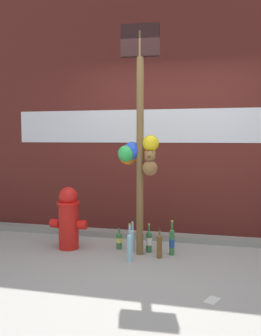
% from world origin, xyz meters
% --- Properties ---
extents(ground_plane, '(14.00, 14.00, 0.00)m').
position_xyz_m(ground_plane, '(0.00, 0.00, 0.00)').
color(ground_plane, '#9E9B93').
extents(building_wall, '(10.00, 0.21, 3.77)m').
position_xyz_m(building_wall, '(-0.00, 1.70, 1.88)').
color(building_wall, '#561E19').
rests_on(building_wall, ground_plane).
extents(curb_strip, '(8.00, 0.12, 0.08)m').
position_xyz_m(curb_strip, '(0.00, 1.15, 0.04)').
color(curb_strip, gray).
rests_on(curb_strip, ground_plane).
extents(memorial_post, '(0.51, 0.35, 2.66)m').
position_xyz_m(memorial_post, '(-0.26, 0.52, 1.44)').
color(memorial_post, brown).
rests_on(memorial_post, ground_plane).
extents(fire_hydrant, '(0.47, 0.28, 0.77)m').
position_xyz_m(fire_hydrant, '(-1.14, 0.52, 0.39)').
color(fire_hydrant, red).
rests_on(fire_hydrant, ground_plane).
extents(bottle_0, '(0.06, 0.06, 0.34)m').
position_xyz_m(bottle_0, '(0.02, 0.42, 0.15)').
color(bottle_0, brown).
rests_on(bottle_0, ground_plane).
extents(bottle_1, '(0.06, 0.06, 0.38)m').
position_xyz_m(bottle_1, '(-0.34, 0.61, 0.15)').
color(bottle_1, '#B2DBEA').
rests_on(bottle_1, ground_plane).
extents(bottle_2, '(0.06, 0.06, 0.41)m').
position_xyz_m(bottle_2, '(0.15, 0.57, 0.16)').
color(bottle_2, '#337038').
rests_on(bottle_2, ground_plane).
extents(bottle_3, '(0.06, 0.06, 0.43)m').
position_xyz_m(bottle_3, '(-0.28, 0.21, 0.17)').
color(bottle_3, '#93CCE0').
rests_on(bottle_3, ground_plane).
extents(bottle_4, '(0.07, 0.07, 0.35)m').
position_xyz_m(bottle_4, '(-0.14, 0.61, 0.14)').
color(bottle_4, '#337038').
rests_on(bottle_4, ground_plane).
extents(bottle_5, '(0.07, 0.07, 0.29)m').
position_xyz_m(bottle_5, '(-0.52, 0.64, 0.11)').
color(bottle_5, '#337038').
rests_on(bottle_5, ground_plane).
extents(litter_0, '(0.15, 0.18, 0.01)m').
position_xyz_m(litter_0, '(0.64, -0.58, 0.00)').
color(litter_0, silver).
rests_on(litter_0, ground_plane).
extents(litter_1, '(0.09, 0.09, 0.01)m').
position_xyz_m(litter_1, '(0.81, 1.28, 0.00)').
color(litter_1, silver).
rests_on(litter_1, ground_plane).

